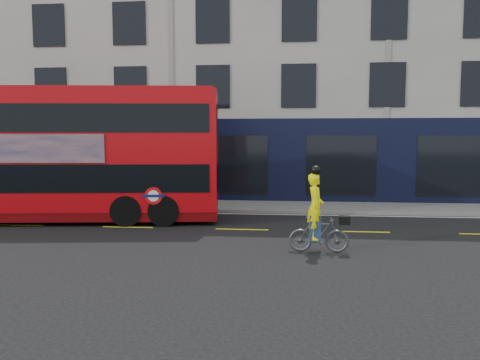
# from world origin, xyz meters

# --- Properties ---
(ground) EXTENTS (120.00, 120.00, 0.00)m
(ground) POSITION_xyz_m (0.00, 0.00, 0.00)
(ground) COLOR black
(ground) RESTS_ON ground
(pavement) EXTENTS (60.00, 3.00, 0.12)m
(pavement) POSITION_xyz_m (0.00, 6.50, 0.06)
(pavement) COLOR slate
(pavement) RESTS_ON ground
(kerb) EXTENTS (60.00, 0.12, 0.13)m
(kerb) POSITION_xyz_m (0.00, 5.00, 0.07)
(kerb) COLOR slate
(kerb) RESTS_ON ground
(building_terrace) EXTENTS (50.00, 10.07, 15.00)m
(building_terrace) POSITION_xyz_m (0.00, 12.94, 7.49)
(building_terrace) COLOR #B1AFA7
(building_terrace) RESTS_ON ground
(road_edge_line) EXTENTS (58.00, 0.10, 0.01)m
(road_edge_line) POSITION_xyz_m (0.00, 4.70, 0.00)
(road_edge_line) COLOR silver
(road_edge_line) RESTS_ON ground
(lane_dashes) EXTENTS (58.00, 0.12, 0.01)m
(lane_dashes) POSITION_xyz_m (0.00, 1.50, 0.00)
(lane_dashes) COLOR yellow
(lane_dashes) RESTS_ON ground
(bus) EXTENTS (12.35, 4.27, 4.89)m
(bus) POSITION_xyz_m (-3.04, 2.52, 2.51)
(bus) COLOR #B6070C
(bus) RESTS_ON ground
(cyclist) EXTENTS (1.64, 0.66, 2.37)m
(cyclist) POSITION_xyz_m (6.34, -1.40, 0.82)
(cyclist) COLOR #4A4D50
(cyclist) RESTS_ON ground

